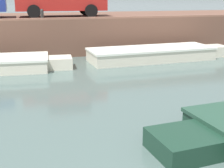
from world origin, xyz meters
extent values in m
plane|color=#4C605B|center=(0.00, 6.48, 0.00)|extent=(400.00, 400.00, 0.00)
cube|color=brown|center=(0.00, 15.95, 0.82)|extent=(60.00, 6.00, 1.64)
cube|color=brown|center=(0.00, 13.07, 1.68)|extent=(60.00, 0.24, 0.08)
cube|color=silver|center=(-0.79, 10.96, 0.21)|extent=(0.98, 1.02, 0.42)
cube|color=silver|center=(3.09, 11.38, 0.23)|extent=(5.31, 1.97, 0.46)
cube|color=silver|center=(6.22, 11.54, 0.23)|extent=(1.09, 0.99, 0.46)
cube|color=white|center=(3.09, 11.38, 0.50)|extent=(5.37, 2.03, 0.08)
cube|color=brown|center=(2.70, 11.36, 0.40)|extent=(0.32, 1.54, 0.06)
cube|color=#193828|center=(0.53, 3.73, 0.18)|extent=(1.19, 1.12, 0.36)
cube|color=#B2231E|center=(-0.17, 14.98, 2.26)|extent=(4.27, 1.87, 0.64)
cylinder|color=black|center=(-1.51, 14.14, 1.94)|extent=(0.61, 0.20, 0.60)
cylinder|color=black|center=(-1.45, 15.90, 1.94)|extent=(0.61, 0.20, 0.60)
cylinder|color=black|center=(1.11, 14.05, 1.94)|extent=(0.61, 0.20, 0.60)
cylinder|color=black|center=(1.16, 15.82, 1.94)|extent=(0.61, 0.20, 0.60)
cylinder|color=#2D2B28|center=(-1.21, 13.20, 1.82)|extent=(0.14, 0.14, 0.35)
sphere|color=#2D2B28|center=(-1.21, 13.20, 2.01)|extent=(0.15, 0.15, 0.15)
camera|label=1|loc=(-2.01, -0.65, 2.65)|focal=50.00mm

